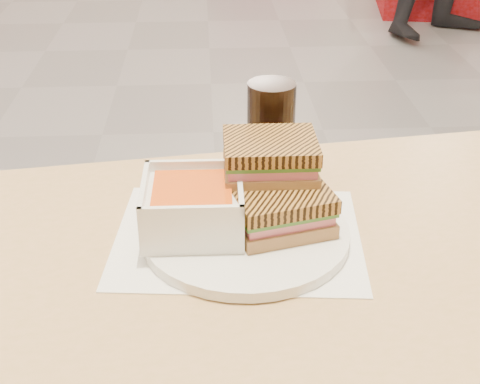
{
  "coord_description": "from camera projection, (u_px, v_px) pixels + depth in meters",
  "views": [
    {
      "loc": [
        -0.03,
        -2.76,
        1.25
      ],
      "look_at": [
        0.01,
        -2.0,
        0.82
      ],
      "focal_mm": 49.79,
      "sensor_mm": 36.0,
      "label": 1
    }
  ],
  "objects": [
    {
      "name": "soup_bowl",
      "position": [
        193.0,
        208.0,
        0.88
      ],
      "size": [
        0.13,
        0.13,
        0.07
      ],
      "color": "white",
      "rests_on": "plate"
    },
    {
      "name": "cola_glass",
      "position": [
        271.0,
        132.0,
        1.02
      ],
      "size": [
        0.07,
        0.07,
        0.16
      ],
      "color": "black",
      "rests_on": "main_table"
    },
    {
      "name": "main_table",
      "position": [
        324.0,
        334.0,
        0.9
      ],
      "size": [
        1.28,
        0.85,
        0.75
      ],
      "color": "tan",
      "rests_on": "ground"
    },
    {
      "name": "tray_liner",
      "position": [
        238.0,
        236.0,
        0.9
      ],
      "size": [
        0.35,
        0.29,
        0.0
      ],
      "color": "white",
      "rests_on": "main_table"
    },
    {
      "name": "panini_upper",
      "position": [
        270.0,
        158.0,
        0.9
      ],
      "size": [
        0.13,
        0.1,
        0.06
      ],
      "color": "#AA814A",
      "rests_on": "panini_lower"
    },
    {
      "name": "panini_lower",
      "position": [
        280.0,
        208.0,
        0.88
      ],
      "size": [
        0.15,
        0.13,
        0.06
      ],
      "color": "#AA814A",
      "rests_on": "plate"
    },
    {
      "name": "plate",
      "position": [
        246.0,
        233.0,
        0.89
      ],
      "size": [
        0.28,
        0.28,
        0.01
      ],
      "color": "white",
      "rests_on": "tray_liner"
    }
  ]
}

